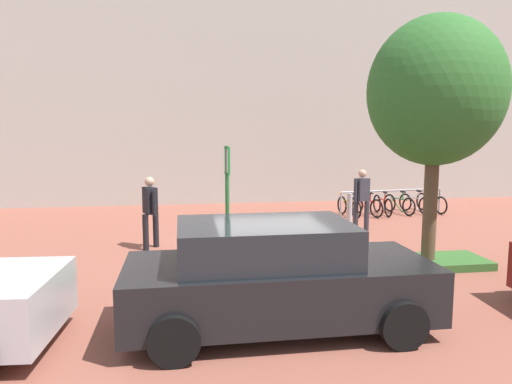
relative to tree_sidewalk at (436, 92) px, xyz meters
name	(u,v)px	position (x,y,z in m)	size (l,w,h in m)	color
ground_plane	(270,250)	(-3.01, 1.79, -3.56)	(60.00, 60.00, 0.00)	brown
building_facade	(234,72)	(-3.01, 9.65, 1.44)	(28.00, 1.20, 10.00)	#B2ADA3
planter_strip	(321,267)	(-2.29, -0.01, -3.48)	(7.00, 1.10, 0.16)	#336028
tree_sidewalk	(436,92)	(0.00, 0.00, 0.00)	(2.69, 2.69, 5.06)	brown
parking_sign_post	(227,192)	(-4.16, -0.01, -1.92)	(0.08, 0.36, 2.52)	#2D7238
bike_at_sign	(229,255)	(-4.11, 0.19, -3.21)	(1.61, 0.63, 0.86)	black
bike_rack_cluster	(391,204)	(1.84, 5.91, -3.21)	(3.73, 1.89, 0.83)	#99999E
bollard_steel	(350,208)	(-0.03, 4.73, -3.11)	(0.16, 0.16, 0.90)	#ADADB2
person_suited_dark	(150,208)	(-5.79, 2.36, -2.58)	(0.38, 0.56, 1.72)	black
person_suited_navy	(362,196)	(-0.09, 3.58, -2.58)	(0.55, 0.40, 1.72)	#2D2D38
car_black_suv	(275,277)	(-3.72, -2.59, -2.80)	(4.31, 2.05, 1.54)	black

